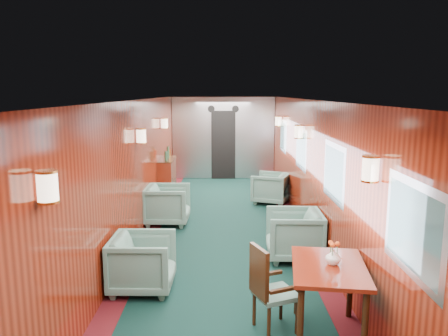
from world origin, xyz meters
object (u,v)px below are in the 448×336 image
armchair_left_near (143,263)px  armchair_right_far (271,188)px  credenza (167,179)px  armchair_right_near (294,235)px  armchair_left_far (168,205)px  dining_table (329,277)px  side_chair (268,286)px

armchair_left_near → armchair_right_far: armchair_left_near is taller
credenza → armchair_right_near: size_ratio=1.52×
armchair_left_near → armchair_right_far: 4.95m
armchair_right_far → armchair_left_far: bearing=-32.8°
dining_table → armchair_left_far: (-2.15, 4.00, -0.28)m
dining_table → armchair_right_near: bearing=97.7°
dining_table → armchair_left_near: size_ratio=1.43×
dining_table → armchair_right_near: (0.01, 2.19, -0.28)m
armchair_right_far → dining_table: bearing=20.8°
dining_table → side_chair: bearing=177.6°
side_chair → armchair_right_far: side_chair is taller
credenza → armchair_left_near: (0.28, -4.83, -0.14)m
armchair_right_near → credenza: bearing=-145.6°
credenza → armchair_left_near: 4.84m
credenza → dining_table: bearing=-68.1°
armchair_left_near → side_chair: bearing=-122.8°
dining_table → armchair_right_far: 5.60m
side_chair → credenza: (-1.79, 5.84, -0.02)m
credenza → armchair_right_near: 4.46m
armchair_left_far → side_chair: bearing=-156.7°
armchair_right_near → armchair_right_far: armchair_right_near is taller
armchair_left_near → armchair_left_far: armchair_left_far is taller
armchair_right_near → dining_table: bearing=1.5°
credenza → armchair_right_far: size_ratio=1.63×
side_chair → credenza: size_ratio=0.76×
armchair_left_near → credenza: bearing=4.4°
credenza → armchair_right_near: credenza is taller
side_chair → armchair_right_near: 2.18m
dining_table → armchair_left_far: 4.55m
dining_table → armchair_left_far: dining_table is taller
credenza → armchair_left_far: (0.25, -1.95, -0.12)m
dining_table → credenza: credenza is taller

